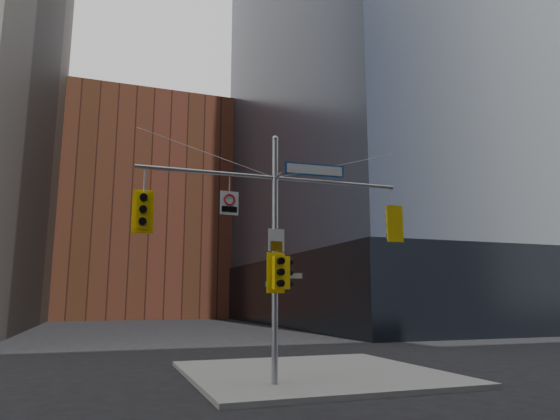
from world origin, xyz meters
TOP-DOWN VIEW (x-y plane):
  - ground at (0.00, 0.00)m, footprint 160.00×160.00m
  - sidewalk_corner at (2.00, 4.00)m, footprint 8.00×8.00m
  - podium_ne at (28.00, 32.00)m, footprint 36.40×36.40m
  - brick_midrise at (0.00, 58.00)m, footprint 26.00×20.00m
  - signal_assembly at (0.00, 1.99)m, footprint 8.00×0.80m
  - traffic_light_west_arm at (-3.73, 2.01)m, footprint 0.57×0.46m
  - traffic_light_east_arm at (3.94, 1.99)m, footprint 0.56×0.45m
  - traffic_light_pole_side at (0.32, 2.01)m, footprint 0.41×0.35m
  - traffic_light_pole_front at (-0.00, 1.73)m, footprint 0.55×0.46m
  - street_sign_blade at (1.28, 2.00)m, footprint 1.90×0.13m
  - regulatory_sign_arm at (-1.38, 1.97)m, footprint 0.54×0.09m
  - regulatory_sign_pole at (0.00, 1.88)m, footprint 0.49×0.07m
  - street_blade_ew at (0.45, 2.00)m, footprint 0.76×0.09m
  - street_blade_ns at (0.00, 2.45)m, footprint 0.04×0.80m

SIDE VIEW (x-z plane):
  - ground at x=0.00m, z-range 0.00..0.00m
  - sidewalk_corner at x=2.00m, z-range 0.00..0.15m
  - street_blade_ns at x=0.00m, z-range 2.83..2.99m
  - podium_ne at x=28.00m, z-range 0.00..6.00m
  - street_blade_ew at x=0.45m, z-range 3.05..3.20m
  - traffic_light_pole_front at x=0.00m, z-range 2.63..3.78m
  - traffic_light_pole_side at x=0.32m, z-range 2.74..3.68m
  - regulatory_sign_pole at x=0.00m, z-range 3.79..4.44m
  - signal_assembly at x=0.00m, z-range 0.77..8.07m
  - traffic_light_east_arm at x=3.94m, z-range 4.22..5.38m
  - traffic_light_west_arm at x=-3.73m, z-range 4.20..5.40m
  - regulatory_sign_arm at x=-1.38m, z-range 4.83..5.51m
  - street_sign_blade at x=1.28m, z-range 6.16..6.54m
  - brick_midrise at x=0.00m, z-range 0.00..28.00m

